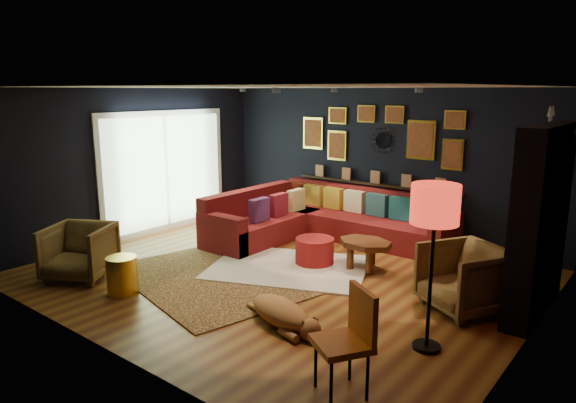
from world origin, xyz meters
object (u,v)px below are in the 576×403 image
Objects in this scene: sectional at (319,221)px; coffee_table at (365,246)px; armchair_right at (465,275)px; pouf at (315,250)px; gold_stool at (122,275)px; dog at (280,307)px; armchair_left at (79,249)px; orange_chair at (350,333)px; floor_lamp at (435,211)px.

sectional is 3.94× the size of coffee_table.
pouf is at bearing -155.32° from armchair_right.
dog is (2.17, 0.55, -0.03)m from gold_stool.
armchair_right reaches higher than gold_stool.
coffee_table is 0.77m from pouf.
gold_stool is (0.94, 0.03, -0.17)m from armchair_left.
coffee_table is 0.92× the size of orange_chair.
pouf is at bearing 129.71° from dog.
dog is (-1.50, -0.51, -1.22)m from floor_lamp.
sectional is 2.01× the size of floor_lamp.
sectional is at bearing 140.84° from floor_lamp.
sectional is at bearing 81.27° from gold_stool.
pouf is 0.66× the size of armchair_right.
coffee_table is 4.01m from armchair_left.
pouf is 0.62× the size of orange_chair.
dog is at bearing -85.58° from coffee_table.
sectional is 4.09× the size of armchair_left.
armchair_right is 2.21m from dog.
armchair_right is 1.52m from floor_lamp.
armchair_right reaches higher than sectional.
sectional is 3.64× the size of orange_chair.
sectional is at bearing 160.58° from orange_chair.
orange_chair is at bearing -11.31° from dog.
sectional is 1.71m from coffee_table.
dog is (0.88, -1.89, -0.01)m from pouf.
armchair_right is at bearing -24.36° from sectional.
sectional is 5.92× the size of pouf.
dog is at bearing 14.17° from gold_stool.
pouf is 3.00m from floor_lamp.
armchair_left reaches higher than dog.
coffee_table is 1.04× the size of armchair_left.
gold_stool is at bearing -149.10° from orange_chair.
armchair_right is 1.80× the size of gold_stool.
floor_lamp is at bearing 33.51° from dog.
orange_chair reaches higher than armchair_right.
floor_lamp is 1.36× the size of dog.
dog is (-1.29, 0.63, -0.34)m from orange_chair.
floor_lamp is at bearing -44.48° from coffee_table.
sectional is 2.74× the size of dog.
coffee_table is 3.14m from orange_chair.
armchair_left is 4.84m from floor_lamp.
gold_stool is 2.23m from dog.
armchair_right reaches higher than coffee_table.
pouf is 3.33m from armchair_left.
coffee_table is 0.51× the size of floor_lamp.
floor_lamp is (3.11, -2.54, 1.11)m from sectional.
armchair_right is at bearing -5.72° from pouf.
orange_chair is at bearing -51.72° from sectional.
armchair_left is 0.96m from gold_stool.
gold_stool is at bearing -117.92° from pouf.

